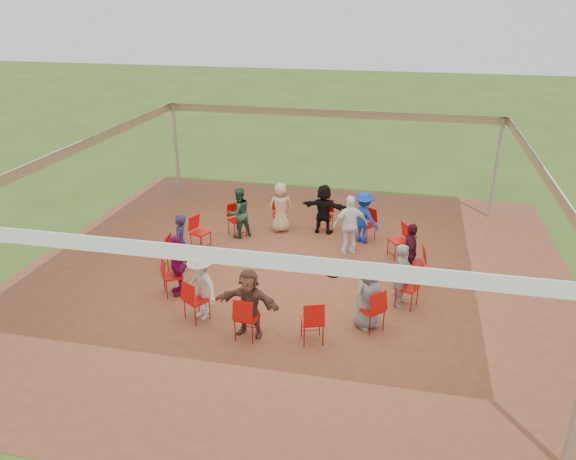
% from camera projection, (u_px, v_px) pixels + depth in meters
% --- Properties ---
extents(ground, '(80.00, 80.00, 0.00)m').
position_uv_depth(ground, '(293.00, 274.00, 13.46)').
color(ground, '#37541A').
rests_on(ground, ground).
extents(dirt_patch, '(13.00, 13.00, 0.00)m').
position_uv_depth(dirt_patch, '(293.00, 274.00, 13.45)').
color(dirt_patch, brown).
rests_on(dirt_patch, ground).
extents(tent, '(10.33, 10.33, 3.00)m').
position_uv_depth(tent, '(293.00, 180.00, 12.54)').
color(tent, '#B2B2B7').
rests_on(tent, ground).
extents(chair_0, '(0.55, 0.54, 0.90)m').
position_uv_depth(chair_0, '(407.00, 288.00, 11.91)').
color(chair_0, '#BA0C07').
rests_on(chair_0, ground).
extents(chair_1, '(0.49, 0.47, 0.90)m').
position_uv_depth(chair_1, '(415.00, 263.00, 13.01)').
color(chair_1, '#BA0C07').
rests_on(chair_1, ground).
extents(chair_2, '(0.60, 0.59, 0.90)m').
position_uv_depth(chair_2, '(398.00, 241.00, 14.17)').
color(chair_2, '#BA0C07').
rests_on(chair_2, ground).
extents(chair_3, '(0.59, 0.60, 0.90)m').
position_uv_depth(chair_3, '(366.00, 225.00, 15.15)').
color(chair_3, '#BA0C07').
rests_on(chair_3, ground).
extents(chair_4, '(0.47, 0.48, 0.90)m').
position_uv_depth(chair_4, '(325.00, 216.00, 15.76)').
color(chair_4, '#BA0C07').
rests_on(chair_4, ground).
extents(chair_5, '(0.54, 0.56, 0.90)m').
position_uv_depth(chair_5, '(280.00, 215.00, 15.88)').
color(chair_5, '#BA0C07').
rests_on(chair_5, ground).
extents(chair_6, '(0.61, 0.61, 0.90)m').
position_uv_depth(chair_6, '(237.00, 220.00, 15.48)').
color(chair_6, '#BA0C07').
rests_on(chair_6, ground).
extents(chair_7, '(0.55, 0.54, 0.90)m').
position_uv_depth(chair_7, '(200.00, 233.00, 14.65)').
color(chair_7, '#BA0C07').
rests_on(chair_7, ground).
extents(chair_8, '(0.49, 0.47, 0.90)m').
position_uv_depth(chair_8, '(177.00, 252.00, 13.55)').
color(chair_8, '#BA0C07').
rests_on(chair_8, ground).
extents(chair_9, '(0.60, 0.59, 0.90)m').
position_uv_depth(chair_9, '(173.00, 276.00, 12.40)').
color(chair_9, '#BA0C07').
rests_on(chair_9, ground).
extents(chair_10, '(0.59, 0.60, 0.90)m').
position_uv_depth(chair_10, '(196.00, 300.00, 11.42)').
color(chair_10, '#BA0C07').
rests_on(chair_10, ground).
extents(chair_11, '(0.47, 0.48, 0.90)m').
position_uv_depth(chair_11, '(247.00, 317.00, 10.81)').
color(chair_11, '#BA0C07').
rests_on(chair_11, ground).
extents(chair_12, '(0.54, 0.56, 0.90)m').
position_uv_depth(chair_12, '(312.00, 321.00, 10.69)').
color(chair_12, '#BA0C07').
rests_on(chair_12, ground).
extents(chair_13, '(0.61, 0.61, 0.90)m').
position_uv_depth(chair_13, '(371.00, 310.00, 11.08)').
color(chair_13, '#BA0C07').
rests_on(chair_13, ground).
extents(person_seated_0, '(0.49, 0.60, 1.41)m').
position_uv_depth(person_seated_0, '(403.00, 275.00, 11.87)').
color(person_seated_0, slate).
rests_on(person_seated_0, ground).
extents(person_seated_1, '(0.52, 0.87, 1.41)m').
position_uv_depth(person_seated_1, '(410.00, 252.00, 12.92)').
color(person_seated_1, '#420F1D').
rests_on(person_seated_1, ground).
extents(person_seated_2, '(1.01, 0.87, 1.41)m').
position_uv_depth(person_seated_2, '(364.00, 217.00, 14.97)').
color(person_seated_2, '#0F31A1').
rests_on(person_seated_2, ground).
extents(person_seated_3, '(1.35, 0.63, 1.41)m').
position_uv_depth(person_seated_3, '(324.00, 209.00, 15.55)').
color(person_seated_3, black).
rests_on(person_seated_3, ground).
extents(person_seated_4, '(0.78, 0.59, 1.41)m').
position_uv_depth(person_seated_4, '(281.00, 207.00, 15.67)').
color(person_seated_4, tan).
rests_on(person_seated_4, ground).
extents(person_seated_5, '(0.76, 0.77, 1.41)m').
position_uv_depth(person_seated_5, '(239.00, 213.00, 15.29)').
color(person_seated_5, '#1F4531').
rests_on(person_seated_5, ground).
extents(person_seated_6, '(0.40, 0.55, 1.41)m').
position_uv_depth(person_seated_6, '(181.00, 243.00, 13.44)').
color(person_seated_6, '#1D193C').
rests_on(person_seated_6, ground).
extents(person_seated_7, '(0.80, 0.93, 1.41)m').
position_uv_depth(person_seated_7, '(178.00, 265.00, 12.33)').
color(person_seated_7, '#800D4C').
rests_on(person_seated_7, ground).
extents(person_seated_8, '(1.01, 0.87, 1.41)m').
position_uv_depth(person_seated_8, '(200.00, 287.00, 11.39)').
color(person_seated_8, beige).
rests_on(person_seated_8, ground).
extents(person_seated_9, '(1.35, 0.63, 1.41)m').
position_uv_depth(person_seated_9, '(249.00, 303.00, 10.81)').
color(person_seated_9, brown).
rests_on(person_seated_9, ground).
extents(person_seated_10, '(0.76, 0.76, 1.41)m').
position_uv_depth(person_seated_10, '(368.00, 295.00, 11.07)').
color(person_seated_10, slate).
rests_on(person_seated_10, ground).
extents(standing_person, '(1.03, 0.80, 1.56)m').
position_uv_depth(standing_person, '(350.00, 225.00, 14.27)').
color(standing_person, white).
rests_on(standing_person, ground).
extents(cable_coil, '(0.43, 0.43, 0.03)m').
position_uv_depth(cable_coil, '(333.00, 274.00, 13.41)').
color(cable_coil, black).
rests_on(cable_coil, ground).
extents(laptop, '(0.32, 0.36, 0.21)m').
position_uv_depth(laptop, '(395.00, 276.00, 11.97)').
color(laptop, '#B7B7BC').
rests_on(laptop, ground).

